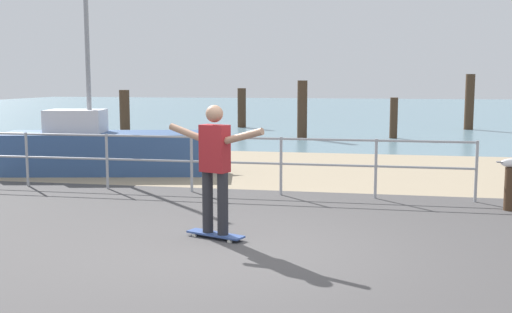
% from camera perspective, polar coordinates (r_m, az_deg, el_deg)
% --- Properties ---
extents(ground_plane, '(24.00, 10.00, 0.04)m').
position_cam_1_polar(ground_plane, '(6.51, -3.08, -11.22)').
color(ground_plane, '#474444').
rests_on(ground_plane, ground).
extents(beach_strip, '(24.00, 6.00, 0.04)m').
position_cam_1_polar(beach_strip, '(14.22, 4.81, -1.15)').
color(beach_strip, tan).
rests_on(beach_strip, ground).
extents(sea_surface, '(72.00, 50.00, 0.04)m').
position_cam_1_polar(sea_surface, '(42.06, 9.00, 4.28)').
color(sea_surface, slate).
rests_on(sea_surface, ground).
extents(railing_fence, '(11.53, 0.05, 1.05)m').
position_cam_1_polar(railing_fence, '(11.42, -9.95, 0.26)').
color(railing_fence, '#9EA0A5').
rests_on(railing_fence, ground).
extents(sailboat, '(5.07, 2.27, 4.52)m').
position_cam_1_polar(sailboat, '(13.81, -13.24, 0.60)').
color(sailboat, '#335184').
rests_on(sailboat, ground).
extents(skateboard, '(0.82, 0.48, 0.08)m').
position_cam_1_polar(skateboard, '(7.98, -3.79, -7.24)').
color(skateboard, '#334C8C').
rests_on(skateboard, ground).
extents(skateboarder, '(1.38, 0.62, 1.65)m').
position_cam_1_polar(skateboarder, '(7.80, -3.85, -0.46)').
color(skateboarder, '#26262B').
rests_on(skateboarder, skateboard).
extents(bollard_short, '(0.18, 0.18, 0.70)m').
position_cam_1_polar(bollard_short, '(10.35, 22.53, -2.86)').
color(bollard_short, '#422D1E').
rests_on(bollard_short, ground).
extents(groyne_post_0, '(0.35, 0.35, 1.68)m').
position_cam_1_polar(groyne_post_0, '(22.28, -12.09, 3.90)').
color(groyne_post_0, '#422D1E').
rests_on(groyne_post_0, ground).
extents(groyne_post_1, '(0.36, 0.36, 1.68)m').
position_cam_1_polar(groyne_post_1, '(26.25, -1.33, 4.52)').
color(groyne_post_1, '#422D1E').
rests_on(groyne_post_1, ground).
extents(groyne_post_2, '(0.34, 0.34, 2.02)m').
position_cam_1_polar(groyne_post_2, '(21.35, 4.31, 4.35)').
color(groyne_post_2, '#422D1E').
rests_on(groyne_post_2, ground).
extents(groyne_post_3, '(0.27, 0.27, 1.43)m').
position_cam_1_polar(groyne_post_3, '(21.86, 12.66, 3.49)').
color(groyne_post_3, '#422D1E').
rests_on(groyne_post_3, ground).
extents(groyne_post_4, '(0.37, 0.37, 2.27)m').
position_cam_1_polar(groyne_post_4, '(26.52, 19.20, 4.79)').
color(groyne_post_4, '#422D1E').
rests_on(groyne_post_4, ground).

